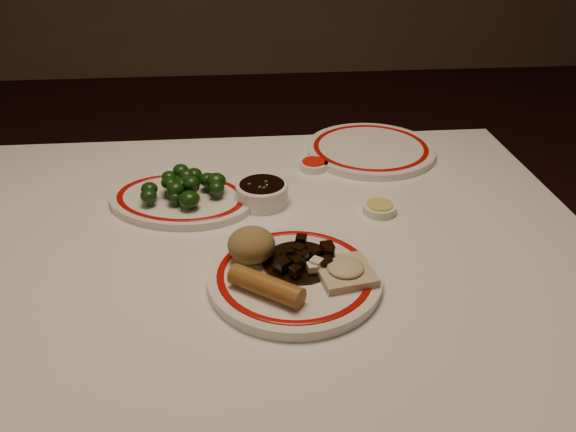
# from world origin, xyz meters

# --- Properties ---
(dining_table) EXTENTS (1.20, 0.90, 0.75)m
(dining_table) POSITION_xyz_m (0.00, 0.00, 0.66)
(dining_table) COLOR white
(dining_table) RESTS_ON ground
(main_plate) EXTENTS (0.30, 0.30, 0.02)m
(main_plate) POSITION_xyz_m (0.05, -0.14, 0.76)
(main_plate) COLOR silver
(main_plate) RESTS_ON dining_table
(rice_mound) EXTENTS (0.08, 0.08, 0.06)m
(rice_mound) POSITION_xyz_m (-0.01, -0.10, 0.80)
(rice_mound) COLOR olive
(rice_mound) RESTS_ON main_plate
(spring_roll) EXTENTS (0.11, 0.10, 0.03)m
(spring_roll) POSITION_xyz_m (0.00, -0.19, 0.78)
(spring_roll) COLOR #956024
(spring_roll) RESTS_ON main_plate
(fried_wonton) EXTENTS (0.10, 0.10, 0.02)m
(fried_wonton) POSITION_xyz_m (0.13, -0.16, 0.78)
(fried_wonton) COLOR #C7B18C
(fried_wonton) RESTS_ON main_plate
(stirfry_heap) EXTENTS (0.12, 0.12, 0.03)m
(stirfry_heap) POSITION_xyz_m (0.07, -0.12, 0.78)
(stirfry_heap) COLOR black
(stirfry_heap) RESTS_ON main_plate
(broccoli_plate) EXTENTS (0.34, 0.31, 0.02)m
(broccoli_plate) POSITION_xyz_m (-0.15, 0.13, 0.76)
(broccoli_plate) COLOR silver
(broccoli_plate) RESTS_ON dining_table
(broccoli_pile) EXTENTS (0.16, 0.14, 0.05)m
(broccoli_pile) POSITION_xyz_m (-0.14, 0.13, 0.79)
(broccoli_pile) COLOR #23471C
(broccoli_pile) RESTS_ON broccoli_plate
(soy_bowl) EXTENTS (0.10, 0.10, 0.04)m
(soy_bowl) POSITION_xyz_m (0.01, 0.12, 0.77)
(soy_bowl) COLOR silver
(soy_bowl) RESTS_ON dining_table
(sweet_sour_dish) EXTENTS (0.06, 0.06, 0.02)m
(sweet_sour_dish) POSITION_xyz_m (0.13, 0.26, 0.76)
(sweet_sour_dish) COLOR silver
(sweet_sour_dish) RESTS_ON dining_table
(mustard_dish) EXTENTS (0.06, 0.06, 0.02)m
(mustard_dish) POSITION_xyz_m (0.23, 0.06, 0.76)
(mustard_dish) COLOR silver
(mustard_dish) RESTS_ON dining_table
(far_plate) EXTENTS (0.34, 0.34, 0.02)m
(far_plate) POSITION_xyz_m (0.27, 0.33, 0.76)
(far_plate) COLOR silver
(far_plate) RESTS_ON dining_table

